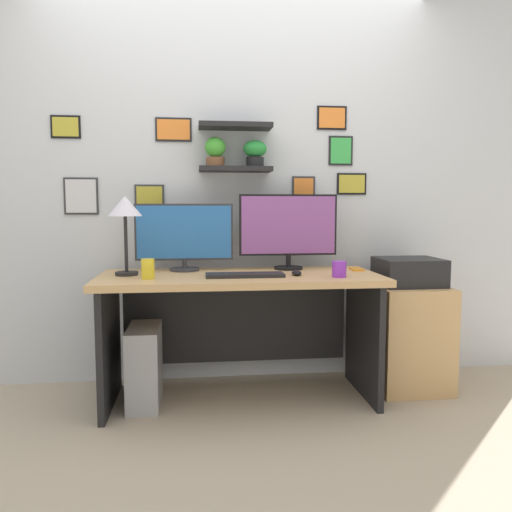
{
  "coord_description": "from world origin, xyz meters",
  "views": [
    {
      "loc": [
        -0.25,
        -2.93,
        1.15
      ],
      "look_at": [
        0.1,
        0.05,
        0.85
      ],
      "focal_mm": 35.74,
      "sensor_mm": 36.0,
      "label": 1
    }
  ],
  "objects_px": {
    "keyboard": "(245,275)",
    "coffee_mug": "(339,269)",
    "monitor_left": "(184,235)",
    "computer_tower_left": "(144,365)",
    "computer_mouse": "(297,273)",
    "water_cup": "(148,269)",
    "desk_lamp": "(125,212)",
    "drawer_cabinet": "(407,336)",
    "printer": "(409,272)",
    "desk": "(239,308)",
    "cell_phone": "(356,269)",
    "monitor_right": "(288,228)"
  },
  "relations": [
    {
      "from": "computer_tower_left",
      "to": "keyboard",
      "type": "bearing_deg",
      "value": -9.63
    },
    {
      "from": "computer_mouse",
      "to": "computer_tower_left",
      "type": "bearing_deg",
      "value": 174.78
    },
    {
      "from": "desk_lamp",
      "to": "computer_tower_left",
      "type": "relative_size",
      "value": 1.0
    },
    {
      "from": "coffee_mug",
      "to": "computer_tower_left",
      "type": "height_order",
      "value": "coffee_mug"
    },
    {
      "from": "monitor_left",
      "to": "computer_tower_left",
      "type": "xyz_separation_m",
      "value": [
        -0.23,
        -0.22,
        -0.74
      ]
    },
    {
      "from": "water_cup",
      "to": "printer",
      "type": "distance_m",
      "value": 1.6
    },
    {
      "from": "cell_phone",
      "to": "computer_tower_left",
      "type": "bearing_deg",
      "value": -170.72
    },
    {
      "from": "desk",
      "to": "desk_lamp",
      "type": "xyz_separation_m",
      "value": [
        -0.65,
        -0.01,
        0.57
      ]
    },
    {
      "from": "keyboard",
      "to": "drawer_cabinet",
      "type": "xyz_separation_m",
      "value": [
        1.05,
        0.21,
        -0.43
      ]
    },
    {
      "from": "coffee_mug",
      "to": "water_cup",
      "type": "xyz_separation_m",
      "value": [
        -1.06,
        0.06,
        0.01
      ]
    },
    {
      "from": "cell_phone",
      "to": "drawer_cabinet",
      "type": "height_order",
      "value": "cell_phone"
    },
    {
      "from": "keyboard",
      "to": "computer_mouse",
      "type": "distance_m",
      "value": 0.3
    },
    {
      "from": "keyboard",
      "to": "desk_lamp",
      "type": "bearing_deg",
      "value": 167.87
    },
    {
      "from": "keyboard",
      "to": "coffee_mug",
      "type": "relative_size",
      "value": 4.89
    },
    {
      "from": "desk_lamp",
      "to": "computer_tower_left",
      "type": "distance_m",
      "value": 0.89
    },
    {
      "from": "cell_phone",
      "to": "monitor_right",
      "type": "bearing_deg",
      "value": 170.58
    },
    {
      "from": "monitor_left",
      "to": "coffee_mug",
      "type": "height_order",
      "value": "monitor_left"
    },
    {
      "from": "water_cup",
      "to": "drawer_cabinet",
      "type": "height_order",
      "value": "water_cup"
    },
    {
      "from": "computer_mouse",
      "to": "printer",
      "type": "distance_m",
      "value": 0.78
    },
    {
      "from": "keyboard",
      "to": "computer_tower_left",
      "type": "height_order",
      "value": "keyboard"
    },
    {
      "from": "keyboard",
      "to": "computer_mouse",
      "type": "height_order",
      "value": "computer_mouse"
    },
    {
      "from": "cell_phone",
      "to": "drawer_cabinet",
      "type": "bearing_deg",
      "value": 0.3
    },
    {
      "from": "computer_mouse",
      "to": "printer",
      "type": "bearing_deg",
      "value": 13.97
    },
    {
      "from": "computer_mouse",
      "to": "water_cup",
      "type": "xyz_separation_m",
      "value": [
        -0.83,
        -0.04,
        0.04
      ]
    },
    {
      "from": "monitor_left",
      "to": "drawer_cabinet",
      "type": "relative_size",
      "value": 0.92
    },
    {
      "from": "coffee_mug",
      "to": "keyboard",
      "type": "bearing_deg",
      "value": 171.88
    },
    {
      "from": "monitor_left",
      "to": "computer_tower_left",
      "type": "bearing_deg",
      "value": -136.21
    },
    {
      "from": "monitor_left",
      "to": "water_cup",
      "type": "distance_m",
      "value": 0.42
    },
    {
      "from": "desk",
      "to": "keyboard",
      "type": "xyz_separation_m",
      "value": [
        0.02,
        -0.16,
        0.22
      ]
    },
    {
      "from": "keyboard",
      "to": "desk_lamp",
      "type": "xyz_separation_m",
      "value": [
        -0.67,
        0.14,
        0.35
      ]
    },
    {
      "from": "computer_mouse",
      "to": "cell_phone",
      "type": "bearing_deg",
      "value": 26.2
    },
    {
      "from": "keyboard",
      "to": "computer_tower_left",
      "type": "distance_m",
      "value": 0.79
    },
    {
      "from": "drawer_cabinet",
      "to": "computer_tower_left",
      "type": "distance_m",
      "value": 1.63
    },
    {
      "from": "desk_lamp",
      "to": "water_cup",
      "type": "distance_m",
      "value": 0.37
    },
    {
      "from": "cell_phone",
      "to": "printer",
      "type": "bearing_deg",
      "value": 0.3
    },
    {
      "from": "coffee_mug",
      "to": "water_cup",
      "type": "height_order",
      "value": "water_cup"
    },
    {
      "from": "desk",
      "to": "drawer_cabinet",
      "type": "xyz_separation_m",
      "value": [
        1.07,
        0.05,
        -0.21
      ]
    },
    {
      "from": "cell_phone",
      "to": "monitor_left",
      "type": "bearing_deg",
      "value": 178.49
    },
    {
      "from": "desk",
      "to": "water_cup",
      "type": "distance_m",
      "value": 0.61
    },
    {
      "from": "cell_phone",
      "to": "coffee_mug",
      "type": "bearing_deg",
      "value": -119.6
    },
    {
      "from": "desk",
      "to": "monitor_right",
      "type": "xyz_separation_m",
      "value": [
        0.32,
        0.16,
        0.47
      ]
    },
    {
      "from": "water_cup",
      "to": "computer_tower_left",
      "type": "xyz_separation_m",
      "value": [
        -0.04,
        0.12,
        -0.58
      ]
    },
    {
      "from": "keyboard",
      "to": "desk_lamp",
      "type": "distance_m",
      "value": 0.77
    },
    {
      "from": "keyboard",
      "to": "coffee_mug",
      "type": "bearing_deg",
      "value": -8.12
    },
    {
      "from": "computer_tower_left",
      "to": "desk_lamp",
      "type": "bearing_deg",
      "value": 153.83
    },
    {
      "from": "cell_phone",
      "to": "printer",
      "type": "height_order",
      "value": "printer"
    },
    {
      "from": "monitor_right",
      "to": "coffee_mug",
      "type": "relative_size",
      "value": 6.85
    },
    {
      "from": "coffee_mug",
      "to": "computer_tower_left",
      "type": "relative_size",
      "value": 0.2
    },
    {
      "from": "keyboard",
      "to": "drawer_cabinet",
      "type": "bearing_deg",
      "value": 11.03
    },
    {
      "from": "water_cup",
      "to": "printer",
      "type": "relative_size",
      "value": 0.29
    }
  ]
}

